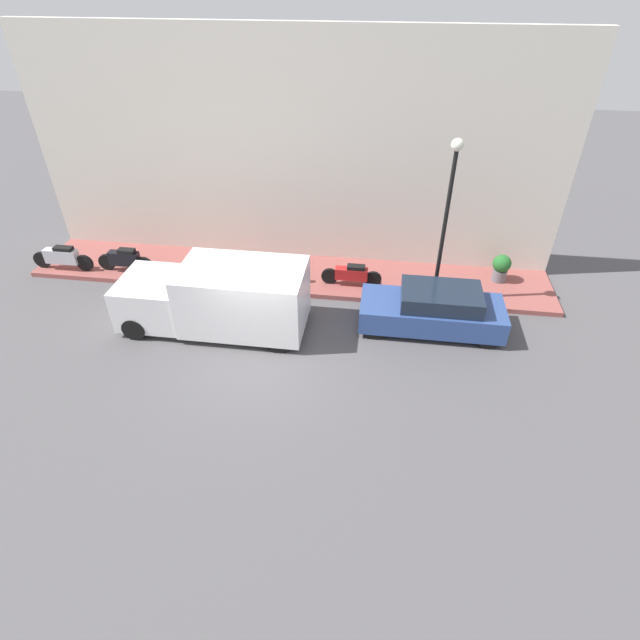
{
  "coord_description": "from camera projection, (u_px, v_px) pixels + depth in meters",
  "views": [
    {
      "loc": [
        -10.12,
        -3.09,
        8.79
      ],
      "look_at": [
        1.05,
        -1.53,
        0.6
      ],
      "focal_mm": 28.0,
      "sensor_mm": 36.0,
      "label": 1
    }
  ],
  "objects": [
    {
      "name": "streetlamp",
      "position": [
        448.0,
        201.0,
        13.72
      ],
      "size": [
        0.34,
        0.34,
        4.92
      ],
      "color": "black",
      "rests_on": "sidewalk"
    },
    {
      "name": "motorcycle_red",
      "position": [
        352.0,
        274.0,
        16.05
      ],
      "size": [
        0.3,
        1.95,
        0.72
      ],
      "color": "#B21E1E",
      "rests_on": "sidewalk"
    },
    {
      "name": "motorcycle_black",
      "position": [
        125.0,
        259.0,
        16.74
      ],
      "size": [
        0.3,
        1.91,
        0.83
      ],
      "color": "black",
      "rests_on": "sidewalk"
    },
    {
      "name": "potted_plant",
      "position": [
        501.0,
        267.0,
        16.22
      ],
      "size": [
        0.58,
        0.58,
        0.92
      ],
      "color": "slate",
      "rests_on": "sidewalk"
    },
    {
      "name": "scooter_silver",
      "position": [
        62.0,
        257.0,
        16.84
      ],
      "size": [
        0.3,
        2.13,
        0.85
      ],
      "color": "#B7B7BF",
      "rests_on": "sidewalk"
    },
    {
      "name": "building_facade",
      "position": [
        293.0,
        154.0,
        16.0
      ],
      "size": [
        0.3,
        17.34,
        7.4
      ],
      "color": "silver",
      "rests_on": "ground_plane"
    },
    {
      "name": "delivery_van",
      "position": [
        216.0,
        297.0,
        14.15
      ],
      "size": [
        2.09,
        5.32,
        1.98
      ],
      "color": "white",
      "rests_on": "ground_plane"
    },
    {
      "name": "ground_plane",
      "position": [
        259.0,
        356.0,
        13.62
      ],
      "size": [
        60.0,
        60.0,
        0.0
      ],
      "primitive_type": "plane",
      "color": "#514F51"
    },
    {
      "name": "parked_car",
      "position": [
        433.0,
        310.0,
        14.26
      ],
      "size": [
        1.63,
        4.06,
        1.33
      ],
      "color": "#2D4784",
      "rests_on": "ground_plane"
    },
    {
      "name": "motorcycle_blue",
      "position": [
        275.0,
        268.0,
        16.26
      ],
      "size": [
        0.3,
        2.05,
        0.8
      ],
      "color": "navy",
      "rests_on": "sidewalk"
    },
    {
      "name": "sidewalk",
      "position": [
        289.0,
        274.0,
        16.99
      ],
      "size": [
        2.53,
        17.34,
        0.16
      ],
      "color": "#934C47",
      "rests_on": "ground_plane"
    }
  ]
}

